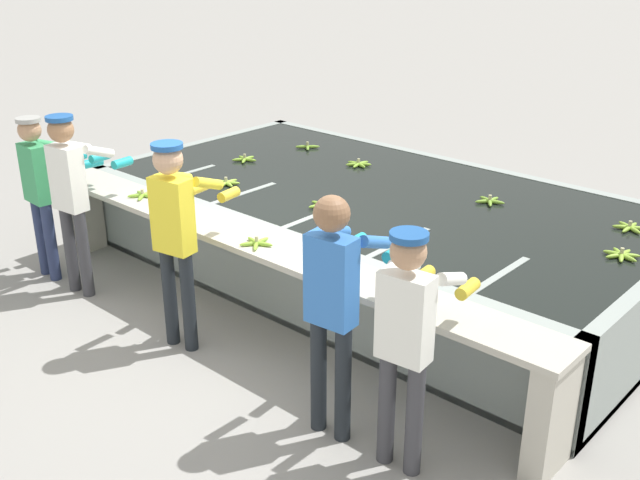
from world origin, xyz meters
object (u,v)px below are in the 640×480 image
object	(u,v)px
knife_0	(408,303)
banana_bunch_floating_3	(621,255)
banana_bunch_floating_5	(630,227)
banana_bunch_floating_7	(226,183)
banana_bunch_floating_2	(490,201)
banana_bunch_ledge_1	(143,195)
worker_3	(334,295)
worker_1	(72,187)
worker_2	(176,226)
banana_bunch_floating_1	(322,205)
banana_bunch_floating_6	(245,159)
banana_bunch_floating_4	(359,164)
banana_bunch_ledge_0	(257,243)
worker_0	(41,183)
worker_4	(407,330)
banana_bunch_floating_0	(308,147)

from	to	relation	value
knife_0	banana_bunch_floating_3	bearing A→B (deg)	66.49
banana_bunch_floating_5	banana_bunch_floating_7	bearing A→B (deg)	-156.87
banana_bunch_floating_2	banana_bunch_ledge_1	xyz separation A→B (m)	(-2.51, -2.05, 0.00)
banana_bunch_floating_5	worker_3	bearing A→B (deg)	-105.86
worker_1	banana_bunch_ledge_1	distance (m)	0.64
worker_2	worker_3	xyz separation A→B (m)	(1.68, -0.06, -0.02)
banana_bunch_floating_1	banana_bunch_floating_6	size ratio (longest dim) A/B	1.00
banana_bunch_floating_2	banana_bunch_floating_4	bearing A→B (deg)	176.20
banana_bunch_floating_7	worker_2	bearing A→B (deg)	-54.82
worker_3	banana_bunch_floating_6	world-z (taller)	worker_3
banana_bunch_ledge_0	knife_0	bearing A→B (deg)	-0.79
worker_3	banana_bunch_floating_3	world-z (taller)	worker_3
banana_bunch_floating_1	knife_0	distance (m)	2.01
worker_3	banana_bunch_floating_3	xyz separation A→B (m)	(0.99, 2.24, -0.16)
banana_bunch_floating_1	banana_bunch_floating_4	xyz separation A→B (m)	(-0.58, 1.22, -0.00)
banana_bunch_floating_6	banana_bunch_floating_7	bearing A→B (deg)	-55.58
worker_0	banana_bunch_floating_7	bearing A→B (deg)	51.11
banana_bunch_floating_6	banana_bunch_ledge_0	xyz separation A→B (m)	(1.82, -1.56, 0.00)
worker_3	banana_bunch_floating_5	world-z (taller)	worker_3
worker_0	banana_bunch_floating_2	world-z (taller)	worker_0
worker_1	banana_bunch_floating_1	distance (m)	2.27
banana_bunch_floating_1	banana_bunch_ledge_0	xyz separation A→B (m)	(0.21, -1.03, 0.00)
banana_bunch_floating_4	banana_bunch_floating_6	distance (m)	1.25
worker_4	worker_0	bearing A→B (deg)	-179.97
worker_4	banana_bunch_ledge_1	distance (m)	3.51
banana_bunch_floating_1	worker_3	bearing A→B (deg)	-46.24
banana_bunch_floating_6	worker_2	bearing A→B (deg)	-55.08
banana_bunch_floating_2	banana_bunch_ledge_0	distance (m)	2.31
worker_1	banana_bunch_floating_7	bearing A→B (deg)	67.79
worker_2	banana_bunch_floating_5	world-z (taller)	worker_2
worker_0	banana_bunch_ledge_1	size ratio (longest dim) A/B	5.77
banana_bunch_floating_1	banana_bunch_floating_6	bearing A→B (deg)	161.80
banana_bunch_floating_6	banana_bunch_ledge_0	world-z (taller)	banana_bunch_ledge_0
knife_0	banana_bunch_floating_6	bearing A→B (deg)	154.61
banana_bunch_floating_5	banana_bunch_floating_7	world-z (taller)	same
worker_0	banana_bunch_floating_4	bearing A→B (deg)	58.71
banana_bunch_ledge_1	knife_0	bearing A→B (deg)	-1.98
banana_bunch_floating_1	knife_0	bearing A→B (deg)	-31.47
banana_bunch_floating_3	worker_0	bearing A→B (deg)	-154.86
banana_bunch_floating_2	banana_bunch_floating_5	world-z (taller)	same
worker_3	worker_4	size ratio (longest dim) A/B	1.06
banana_bunch_floating_3	banana_bunch_floating_4	xyz separation A→B (m)	(-3.04, 0.53, 0.00)
banana_bunch_floating_0	banana_bunch_floating_6	distance (m)	0.85
banana_bunch_floating_0	banana_bunch_floating_7	bearing A→B (deg)	-78.57
banana_bunch_floating_5	banana_bunch_ledge_0	world-z (taller)	banana_bunch_ledge_0
worker_3	banana_bunch_floating_1	bearing A→B (deg)	133.76
banana_bunch_floating_3	banana_bunch_floating_7	bearing A→B (deg)	-166.75
banana_bunch_floating_0	banana_bunch_ledge_1	xyz separation A→B (m)	(0.01, -2.30, 0.00)
worker_1	knife_0	size ratio (longest dim) A/B	5.27
worker_0	banana_bunch_floating_6	bearing A→B (deg)	72.95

